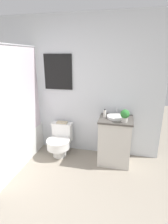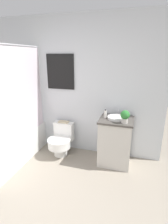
# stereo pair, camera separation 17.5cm
# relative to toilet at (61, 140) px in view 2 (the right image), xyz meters

# --- Properties ---
(wall_back) EXTENTS (3.43, 0.07, 2.50)m
(wall_back) POSITION_rel_toilet_xyz_m (0.08, 0.30, 0.97)
(wall_back) COLOR silver
(wall_back) RESTS_ON ground_plane
(shower_area) EXTENTS (0.66, 1.47, 1.98)m
(shower_area) POSITION_rel_toilet_xyz_m (-0.79, -0.46, 0.02)
(shower_area) COLOR white
(shower_area) RESTS_ON ground_plane
(toilet) EXTENTS (0.43, 0.54, 0.59)m
(toilet) POSITION_rel_toilet_xyz_m (0.00, 0.00, 0.00)
(toilet) COLOR white
(toilet) RESTS_ON ground_plane
(vanity) EXTENTS (0.56, 0.51, 0.82)m
(vanity) POSITION_rel_toilet_xyz_m (1.02, 0.01, 0.13)
(vanity) COLOR beige
(vanity) RESTS_ON ground_plane
(sink) EXTENTS (0.31, 0.34, 0.13)m
(sink) POSITION_rel_toilet_xyz_m (1.02, 0.03, 0.56)
(sink) COLOR white
(sink) RESTS_ON vanity
(soap_bottle) EXTENTS (0.05, 0.05, 0.15)m
(soap_bottle) POSITION_rel_toilet_xyz_m (0.82, 0.03, 0.60)
(soap_bottle) COLOR silver
(soap_bottle) RESTS_ON vanity
(potted_plant) EXTENTS (0.14, 0.14, 0.20)m
(potted_plant) POSITION_rel_toilet_xyz_m (1.15, -0.12, 0.65)
(potted_plant) COLOR beige
(potted_plant) RESTS_ON vanity
(book_on_tank) EXTENTS (0.20, 0.11, 0.02)m
(book_on_tank) POSITION_rel_toilet_xyz_m (-0.00, 0.15, 0.32)
(book_on_tank) COLOR beige
(book_on_tank) RESTS_ON toilet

